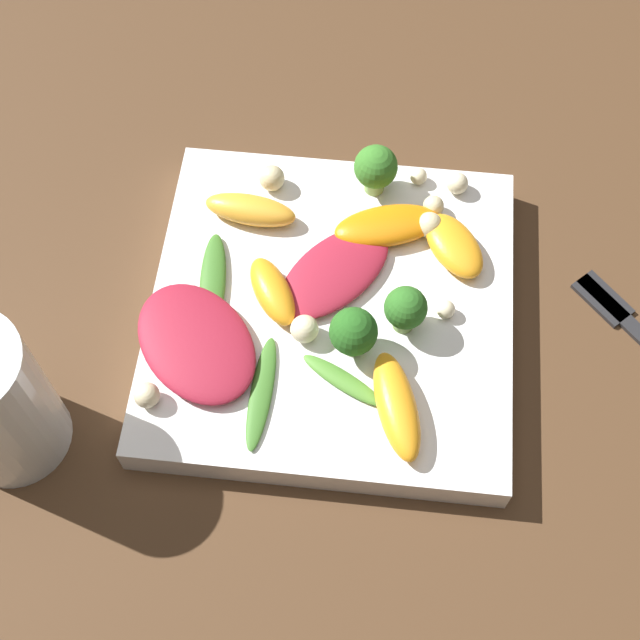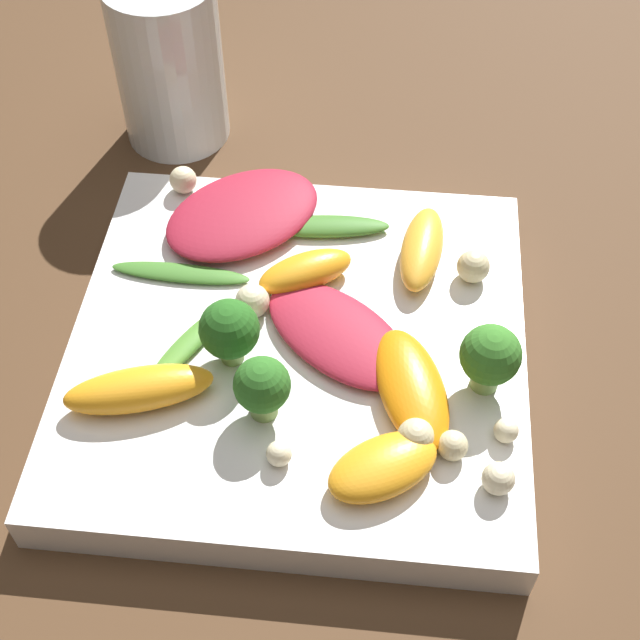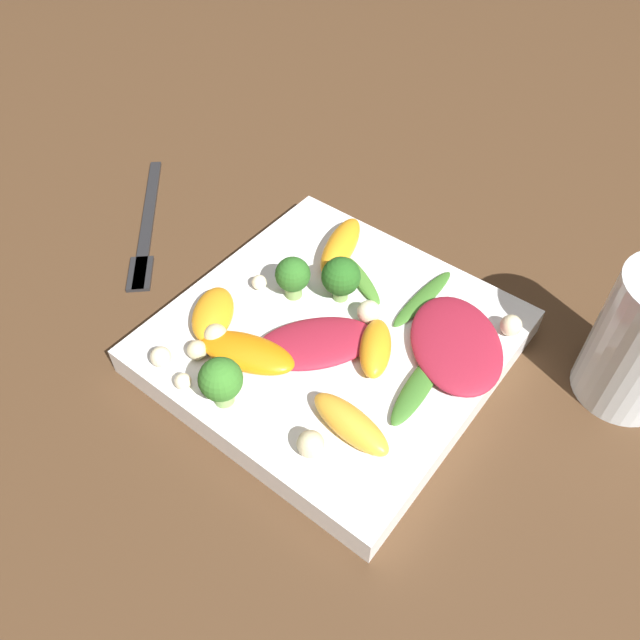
{
  "view_description": "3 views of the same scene",
  "coord_description": "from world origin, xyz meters",
  "views": [
    {
      "loc": [
        -0.3,
        -0.02,
        0.55
      ],
      "look_at": [
        -0.02,
        0.01,
        0.04
      ],
      "focal_mm": 50.0,
      "sensor_mm": 36.0,
      "label": 1
    },
    {
      "loc": [
        0.04,
        -0.3,
        0.41
      ],
      "look_at": [
        0.01,
        0.01,
        0.03
      ],
      "focal_mm": 50.0,
      "sensor_mm": 36.0,
      "label": 2
    },
    {
      "loc": [
        0.26,
        0.19,
        0.4
      ],
      "look_at": [
        0.0,
        -0.01,
        0.03
      ],
      "focal_mm": 35.0,
      "sensor_mm": 36.0,
      "label": 3
    }
  ],
  "objects": [
    {
      "name": "macadamia_nut_0",
      "position": [
        -0.03,
        0.02,
        0.03
      ],
      "size": [
        0.02,
        0.02,
        0.02
      ],
      "color": "beige",
      "rests_on": "plate"
    },
    {
      "name": "broccoli_floret_2",
      "position": [
        -0.03,
        -0.02,
        0.05
      ],
      "size": [
        0.03,
        0.03,
        0.04
      ],
      "color": "#7A9E51",
      "rests_on": "plate"
    },
    {
      "name": "orange_segment_1",
      "position": [
        0.06,
        0.06,
        0.03
      ],
      "size": [
        0.03,
        0.07,
        0.02
      ],
      "color": "#FCAD33",
      "rests_on": "plate"
    },
    {
      "name": "macadamia_nut_7",
      "position": [
        0.08,
        -0.06,
        0.03
      ],
      "size": [
        0.02,
        0.02,
        0.02
      ],
      "color": "beige",
      "rests_on": "plate"
    },
    {
      "name": "broccoli_floret_0",
      "position": [
        0.1,
        -0.02,
        0.05
      ],
      "size": [
        0.03,
        0.03,
        0.04
      ],
      "color": "#84AD5B",
      "rests_on": "plate"
    },
    {
      "name": "macadamia_nut_4",
      "position": [
        0.1,
        -0.08,
        0.03
      ],
      "size": [
        0.02,
        0.02,
        0.02
      ],
      "color": "beige",
      "rests_on": "plate"
    },
    {
      "name": "plate",
      "position": [
        0.0,
        0.0,
        0.01
      ],
      "size": [
        0.25,
        0.25,
        0.03
      ],
      "color": "white",
      "rests_on": "ground_plane"
    },
    {
      "name": "orange_segment_4",
      "position": [
        0.0,
        0.04,
        0.03
      ],
      "size": [
        0.06,
        0.05,
        0.02
      ],
      "color": "orange",
      "rests_on": "plate"
    },
    {
      "name": "orange_segment_0",
      "position": [
        0.06,
        -0.03,
        0.03
      ],
      "size": [
        0.05,
        0.08,
        0.02
      ],
      "color": "orange",
      "rests_on": "plate"
    },
    {
      "name": "macadamia_nut_5",
      "position": [
        0.11,
        -0.05,
        0.03
      ],
      "size": [
        0.01,
        0.01,
        0.01
      ],
      "color": "beige",
      "rests_on": "plate"
    },
    {
      "name": "macadamia_nut_3",
      "position": [
        0.09,
        0.05,
        0.03
      ],
      "size": [
        0.02,
        0.02,
        0.02
      ],
      "color": "beige",
      "rests_on": "plate"
    },
    {
      "name": "orange_segment_3",
      "position": [
        0.05,
        -0.08,
        0.03
      ],
      "size": [
        0.07,
        0.06,
        0.02
      ],
      "color": "orange",
      "rests_on": "plate"
    },
    {
      "name": "macadamia_nut_1",
      "position": [
        0.0,
        -0.08,
        0.03
      ],
      "size": [
        0.01,
        0.01,
        0.01
      ],
      "color": "beige",
      "rests_on": "plate"
    },
    {
      "name": "arugula_sprig_1",
      "position": [
        -0.06,
        -0.01,
        0.03
      ],
      "size": [
        0.04,
        0.06,
        0.01
      ],
      "color": "#518E33",
      "rests_on": "plate"
    },
    {
      "name": "broccoli_floret_1",
      "position": [
        -0.01,
        -0.05,
        0.05
      ],
      "size": [
        0.03,
        0.03,
        0.04
      ],
      "color": "#7A9E51",
      "rests_on": "plate"
    },
    {
      "name": "radicchio_leaf_0",
      "position": [
        0.02,
        -0.0,
        0.03
      ],
      "size": [
        0.1,
        0.1,
        0.01
      ],
      "color": "maroon",
      "rests_on": "plate"
    },
    {
      "name": "arugula_sprig_2",
      "position": [
        0.01,
        0.08,
        0.03
      ],
      "size": [
        0.08,
        0.03,
        0.01
      ],
      "color": "#3D7528",
      "rests_on": "plate"
    },
    {
      "name": "macadamia_nut_2",
      "position": [
        0.07,
        -0.06,
        0.03
      ],
      "size": [
        0.02,
        0.02,
        0.02
      ],
      "color": "beige",
      "rests_on": "plate"
    },
    {
      "name": "ground_plane",
      "position": [
        0.0,
        0.0,
        0.0
      ],
      "size": [
        2.4,
        2.4,
        0.0
      ],
      "primitive_type": "plane",
      "color": "#4C331E"
    },
    {
      "name": "arugula_sprig_0",
      "position": [
        -0.07,
        0.04,
        0.03
      ],
      "size": [
        0.08,
        0.02,
        0.0
      ],
      "color": "#3D7528",
      "rests_on": "plate"
    },
    {
      "name": "orange_segment_2",
      "position": [
        -0.08,
        -0.05,
        0.04
      ],
      "size": [
        0.08,
        0.05,
        0.02
      ],
      "color": "orange",
      "rests_on": "plate"
    },
    {
      "name": "macadamia_nut_6",
      "position": [
        -0.08,
        0.11,
        0.03
      ],
      "size": [
        0.02,
        0.02,
        0.02
      ],
      "color": "beige",
      "rests_on": "plate"
    },
    {
      "name": "radicchio_leaf_1",
      "position": [
        -0.04,
        0.09,
        0.03
      ],
      "size": [
        0.12,
        0.12,
        0.01
      ],
      "color": "maroon",
      "rests_on": "plate"
    }
  ]
}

